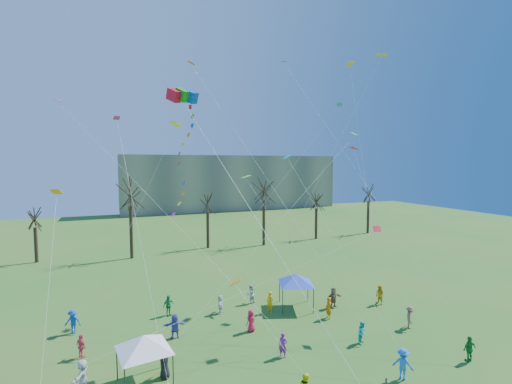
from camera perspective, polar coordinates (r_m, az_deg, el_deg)
name	(u,v)px	position (r m, az deg, el deg)	size (l,w,h in m)	color
distant_building	(230,182)	(102.59, -4.12, 1.59)	(60.00, 14.00, 15.00)	gray
bare_tree_row	(193,202)	(52.43, -9.98, -1.60)	(69.28, 8.49, 11.15)	black
big_box_kite	(188,161)	(24.58, -10.85, 4.82)	(3.81, 8.39, 21.60)	red
canopy_tent_white	(144,343)	(23.06, -17.52, -22.02)	(3.94, 3.94, 2.99)	#3F3F44
canopy_tent_blue	(296,279)	(32.63, 6.41, -13.65)	(3.83, 3.83, 3.06)	#3F3F44
festival_crowd	(250,331)	(27.26, -0.91, -21.30)	(26.38, 15.31, 1.85)	#C2183C
small_kites_aloft	(268,148)	(28.41, 1.88, 7.09)	(26.23, 17.63, 32.52)	orange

